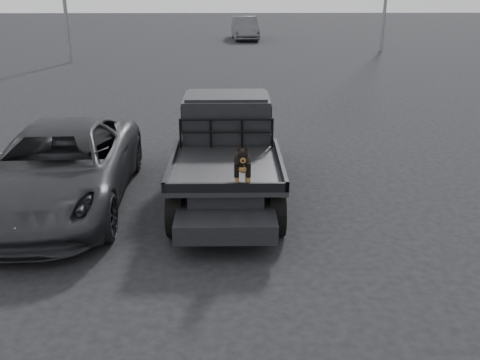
{
  "coord_description": "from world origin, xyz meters",
  "views": [
    {
      "loc": [
        -0.06,
        -7.67,
        3.98
      ],
      "look_at": [
        0.07,
        -0.35,
        1.21
      ],
      "focal_mm": 40.0,
      "sensor_mm": 36.0,
      "label": 1
    }
  ],
  "objects_px": {
    "flatbed_ute": "(227,173)",
    "distant_car_a": "(245,28)",
    "dog": "(242,164)",
    "parked_suv": "(60,168)"
  },
  "relations": [
    {
      "from": "flatbed_ute",
      "to": "parked_suv",
      "type": "xyz_separation_m",
      "value": [
        -3.05,
        -0.43,
        0.27
      ]
    },
    {
      "from": "distant_car_a",
      "to": "dog",
      "type": "bearing_deg",
      "value": -95.17
    },
    {
      "from": "parked_suv",
      "to": "distant_car_a",
      "type": "xyz_separation_m",
      "value": [
        4.12,
        28.57,
        0.02
      ]
    },
    {
      "from": "flatbed_ute",
      "to": "distant_car_a",
      "type": "xyz_separation_m",
      "value": [
        1.07,
        28.14,
        0.29
      ]
    },
    {
      "from": "dog",
      "to": "parked_suv",
      "type": "distance_m",
      "value": 3.66
    },
    {
      "from": "parked_suv",
      "to": "distant_car_a",
      "type": "relative_size",
      "value": 1.15
    },
    {
      "from": "flatbed_ute",
      "to": "distant_car_a",
      "type": "bearing_deg",
      "value": 87.83
    },
    {
      "from": "flatbed_ute",
      "to": "distant_car_a",
      "type": "height_order",
      "value": "distant_car_a"
    },
    {
      "from": "flatbed_ute",
      "to": "dog",
      "type": "bearing_deg",
      "value": -82.22
    },
    {
      "from": "dog",
      "to": "distant_car_a",
      "type": "xyz_separation_m",
      "value": [
        0.81,
        30.04,
        -0.54
      ]
    }
  ]
}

